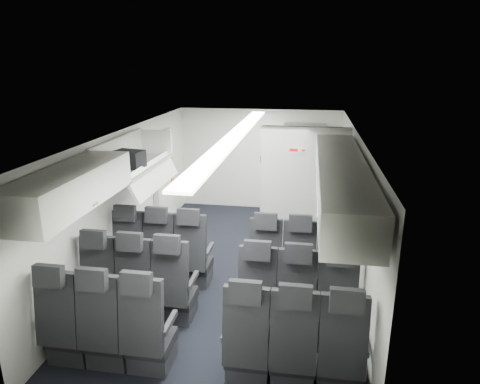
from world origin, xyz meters
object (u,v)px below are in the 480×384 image
(galley_unit, at_px, (303,170))
(flight_attendant, at_px, (269,195))
(seat_row_mid, at_px, (216,295))
(seat_row_rear, at_px, (197,341))
(seat_row_front, at_px, (229,262))
(carry_on_bag, at_px, (129,159))
(boarding_door, at_px, (164,180))

(galley_unit, height_order, flight_attendant, galley_unit)
(seat_row_mid, bearing_deg, flight_attendant, 82.86)
(seat_row_mid, height_order, seat_row_rear, same)
(seat_row_front, xyz_separation_m, seat_row_mid, (0.00, -0.90, 0.00))
(seat_row_rear, xyz_separation_m, carry_on_bag, (-1.41, 1.86, 1.42))
(carry_on_bag, bearing_deg, seat_row_front, 7.86)
(seat_row_front, bearing_deg, carry_on_bag, 177.71)
(flight_attendant, bearing_deg, carry_on_bag, 147.54)
(seat_row_mid, xyz_separation_m, galley_unit, (0.95, 4.15, 0.55))
(seat_row_rear, distance_m, flight_attendant, 3.85)
(galley_unit, distance_m, boarding_door, 2.84)
(boarding_door, bearing_deg, carry_on_bag, -83.45)
(flight_attendant, distance_m, carry_on_bag, 2.84)
(seat_row_rear, height_order, carry_on_bag, carry_on_bag)
(seat_row_front, bearing_deg, galley_unit, 73.72)
(galley_unit, distance_m, carry_on_bag, 4.07)
(seat_row_rear, xyz_separation_m, galley_unit, (0.95, 5.05, 0.55))
(seat_row_rear, height_order, flight_attendant, flight_attendant)
(seat_row_front, xyz_separation_m, seat_row_rear, (0.00, -1.80, 0.00))
(galley_unit, xyz_separation_m, flight_attendant, (-0.59, -1.24, -0.18))
(seat_row_mid, bearing_deg, seat_row_rear, -90.00)
(seat_row_mid, height_order, flight_attendant, flight_attendant)
(seat_row_front, xyz_separation_m, galley_unit, (0.95, 3.25, 0.55))
(carry_on_bag, bearing_deg, flight_attendant, 58.01)
(galley_unit, bearing_deg, seat_row_front, -106.28)
(seat_row_rear, relative_size, galley_unit, 1.75)
(galley_unit, height_order, boarding_door, galley_unit)
(seat_row_rear, bearing_deg, flight_attendant, 84.54)
(boarding_door, xyz_separation_m, flight_attendant, (2.00, -0.07, -0.18))
(seat_row_mid, relative_size, carry_on_bag, 8.52)
(seat_row_front, height_order, seat_row_rear, same)
(seat_row_front, height_order, carry_on_bag, carry_on_bag)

